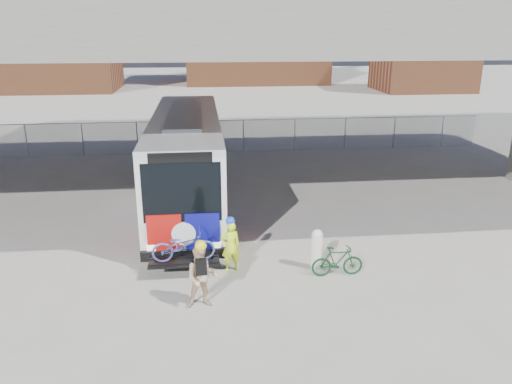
{
  "coord_description": "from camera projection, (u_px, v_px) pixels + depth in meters",
  "views": [
    {
      "loc": [
        -1.37,
        -16.2,
        6.74
      ],
      "look_at": [
        0.35,
        -0.56,
        1.6
      ],
      "focal_mm": 35.0,
      "sensor_mm": 36.0,
      "label": 1
    }
  ],
  "objects": [
    {
      "name": "overpass",
      "position": [
        234.0,
        35.0,
        19.29
      ],
      "size": [
        40.0,
        16.0,
        7.95
      ],
      "color": "#605E59",
      "rests_on": "ground"
    },
    {
      "name": "bus",
      "position": [
        187.0,
        151.0,
        19.87
      ],
      "size": [
        2.67,
        12.9,
        3.69
      ],
      "color": "silver",
      "rests_on": "ground"
    },
    {
      "name": "cyclist_tan",
      "position": [
        202.0,
        276.0,
        12.47
      ],
      "size": [
        0.84,
        0.67,
        1.83
      ],
      "rotation": [
        0.0,
        0.0,
        0.05
      ],
      "color": "tan",
      "rests_on": "ground"
    },
    {
      "name": "bike_parked",
      "position": [
        337.0,
        261.0,
        14.2
      ],
      "size": [
        1.51,
        0.45,
        0.9
      ],
      "primitive_type": "imported",
      "rotation": [
        0.0,
        0.0,
        1.59
      ],
      "color": "#133D1D",
      "rests_on": "ground"
    },
    {
      "name": "ground",
      "position": [
        244.0,
        231.0,
        17.54
      ],
      "size": [
        160.0,
        160.0,
        0.0
      ],
      "primitive_type": "plane",
      "color": "#9E9991",
      "rests_on": "ground"
    },
    {
      "name": "chainlink_fence",
      "position": [
        226.0,
        127.0,
        28.43
      ],
      "size": [
        30.0,
        0.06,
        30.0
      ],
      "color": "gray",
      "rests_on": "ground"
    },
    {
      "name": "cyclist_hivis",
      "position": [
        231.0,
        245.0,
        14.45
      ],
      "size": [
        0.61,
        0.46,
        1.67
      ],
      "rotation": [
        0.0,
        0.0,
        3.32
      ],
      "color": "#D6FE1A",
      "rests_on": "ground"
    },
    {
      "name": "brick_buildings",
      "position": [
        220.0,
        41.0,
        61.55
      ],
      "size": [
        54.0,
        22.0,
        12.0
      ],
      "color": "brown",
      "rests_on": "ground"
    },
    {
      "name": "bollard",
      "position": [
        317.0,
        248.0,
        14.54
      ],
      "size": [
        0.33,
        0.33,
        1.25
      ],
      "color": "white",
      "rests_on": "ground"
    }
  ]
}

